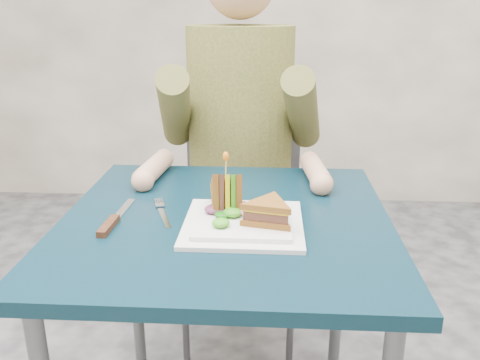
# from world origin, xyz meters

# --- Properties ---
(table) EXTENTS (0.75, 0.75, 0.73)m
(table) POSITION_xyz_m (0.00, 0.00, 0.65)
(table) COLOR black
(table) RESTS_ON ground
(chair) EXTENTS (0.42, 0.40, 0.93)m
(chair) POSITION_xyz_m (0.00, 0.65, 0.54)
(chair) COLOR #47474C
(chair) RESTS_ON ground
(diner) EXTENTS (0.54, 0.59, 0.74)m
(diner) POSITION_xyz_m (-0.00, 0.54, 0.91)
(diner) COLOR brown
(diner) RESTS_ON chair
(plate) EXTENTS (0.26, 0.26, 0.02)m
(plate) POSITION_xyz_m (0.04, -0.05, 0.74)
(plate) COLOR white
(plate) RESTS_ON table
(sandwich_flat) EXTENTS (0.15, 0.15, 0.05)m
(sandwich_flat) POSITION_xyz_m (0.10, -0.07, 0.78)
(sandwich_flat) COLOR brown
(sandwich_flat) RESTS_ON plate
(sandwich_upright) EXTENTS (0.09, 0.15, 0.15)m
(sandwich_upright) POSITION_xyz_m (0.00, -0.00, 0.78)
(sandwich_upright) COLOR brown
(sandwich_upright) RESTS_ON plate
(fork) EXTENTS (0.07, 0.17, 0.01)m
(fork) POSITION_xyz_m (-0.15, 0.00, 0.73)
(fork) COLOR silver
(fork) RESTS_ON table
(knife) EXTENTS (0.03, 0.22, 0.02)m
(knife) POSITION_xyz_m (-0.25, -0.06, 0.74)
(knife) COLOR silver
(knife) RESTS_ON table
(toothpick) EXTENTS (0.01, 0.01, 0.06)m
(toothpick) POSITION_xyz_m (0.00, -0.00, 0.85)
(toothpick) COLOR tan
(toothpick) RESTS_ON sandwich_upright
(toothpick_frill) EXTENTS (0.01, 0.01, 0.02)m
(toothpick_frill) POSITION_xyz_m (0.00, -0.00, 0.88)
(toothpick_frill) COLOR orange
(toothpick_frill) RESTS_ON sandwich_upright
(lettuce_spill) EXTENTS (0.15, 0.13, 0.02)m
(lettuce_spill) POSITION_xyz_m (0.05, -0.04, 0.76)
(lettuce_spill) COLOR #337A14
(lettuce_spill) RESTS_ON plate
(onion_ring) EXTENTS (0.04, 0.04, 0.02)m
(onion_ring) POSITION_xyz_m (0.06, -0.04, 0.77)
(onion_ring) COLOR #9E4C7A
(onion_ring) RESTS_ON plate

